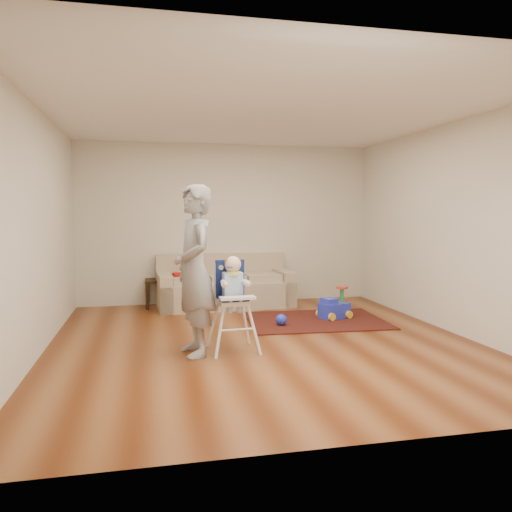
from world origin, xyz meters
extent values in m
plane|color=#532109|center=(0.00, 0.00, 0.00)|extent=(5.50, 5.50, 0.00)
cube|color=silver|center=(0.00, 2.75, 1.35)|extent=(5.00, 0.04, 2.70)
cube|color=silver|center=(-2.50, 0.00, 1.35)|extent=(0.04, 5.50, 2.70)
cube|color=silver|center=(2.50, 0.00, 1.35)|extent=(0.04, 5.50, 2.70)
cube|color=white|center=(0.00, 0.00, 2.70)|extent=(5.00, 5.50, 0.04)
cube|color=#AA0E0D|center=(-0.70, 2.25, 0.56)|extent=(0.51, 0.35, 0.04)
cube|color=black|center=(0.99, 0.95, 0.01)|extent=(2.00, 1.54, 0.02)
sphere|color=#2535D6|center=(0.42, 0.73, 0.09)|extent=(0.15, 0.15, 0.15)
cylinder|color=#2535D6|center=(-0.48, -0.43, 0.96)|extent=(0.02, 0.12, 0.01)
imported|color=gray|center=(-0.85, -0.37, 0.93)|extent=(0.55, 0.74, 1.85)
camera|label=1|loc=(-1.34, -5.74, 1.55)|focal=35.00mm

